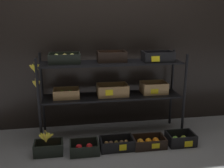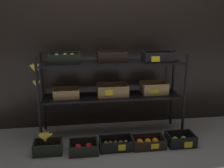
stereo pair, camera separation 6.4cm
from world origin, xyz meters
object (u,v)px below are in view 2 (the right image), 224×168
(crate_ground_orange, at_px, (148,143))
(crate_ground_apple_green, at_px, (180,140))
(display_rack, at_px, (110,78))
(banana_bunch_loose, at_px, (45,136))
(crate_ground_tangerine, at_px, (48,149))
(crate_ground_kiwi, at_px, (116,145))
(crate_ground_apple_red, at_px, (84,148))

(crate_ground_orange, height_order, crate_ground_apple_green, crate_ground_apple_green)
(display_rack, height_order, banana_bunch_loose, display_rack)
(crate_ground_tangerine, bearing_deg, crate_ground_orange, -0.98)
(crate_ground_tangerine, height_order, crate_ground_kiwi, crate_ground_tangerine)
(display_rack, height_order, crate_ground_orange, display_rack)
(crate_ground_apple_red, bearing_deg, banana_bunch_loose, 174.43)
(display_rack, relative_size, crate_ground_apple_red, 5.76)
(display_rack, bearing_deg, crate_ground_apple_red, -130.64)
(display_rack, xyz_separation_m, banana_bunch_loose, (-0.77, -0.38, -0.53))
(crate_ground_apple_green, bearing_deg, crate_ground_apple_red, -179.22)
(crate_ground_tangerine, height_order, banana_bunch_loose, banana_bunch_loose)
(crate_ground_tangerine, xyz_separation_m, crate_ground_kiwi, (0.76, -0.01, -0.00))
(display_rack, xyz_separation_m, crate_ground_apple_green, (0.78, -0.40, -0.68))
(display_rack, distance_m, crate_ground_tangerine, 1.08)
(crate_ground_kiwi, xyz_separation_m, crate_ground_apple_green, (0.76, -0.01, 0.00))
(crate_ground_orange, distance_m, banana_bunch_loose, 1.17)
(display_rack, bearing_deg, crate_ground_apple_green, -27.29)
(display_rack, xyz_separation_m, crate_ground_tangerine, (-0.74, -0.38, -0.68))
(crate_ground_orange, relative_size, crate_ground_apple_green, 1.17)
(crate_ground_apple_red, xyz_separation_m, crate_ground_kiwi, (0.37, 0.03, 0.00))
(crate_ground_tangerine, xyz_separation_m, crate_ground_apple_red, (0.39, -0.04, -0.01))
(display_rack, xyz_separation_m, crate_ground_kiwi, (0.01, -0.39, -0.68))
(crate_ground_tangerine, xyz_separation_m, banana_bunch_loose, (-0.02, 0.00, 0.15))
(crate_ground_tangerine, relative_size, crate_ground_kiwi, 0.82)
(display_rack, bearing_deg, crate_ground_tangerine, -153.02)
(crate_ground_apple_red, bearing_deg, crate_ground_apple_green, 0.78)
(crate_ground_tangerine, height_order, crate_ground_orange, crate_ground_tangerine)
(crate_ground_kiwi, relative_size, banana_bunch_loose, 2.22)
(banana_bunch_loose, bearing_deg, crate_ground_apple_red, -5.57)
(display_rack, relative_size, crate_ground_kiwi, 4.84)
(banana_bunch_loose, bearing_deg, crate_ground_orange, -1.10)
(crate_ground_kiwi, distance_m, banana_bunch_loose, 0.79)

